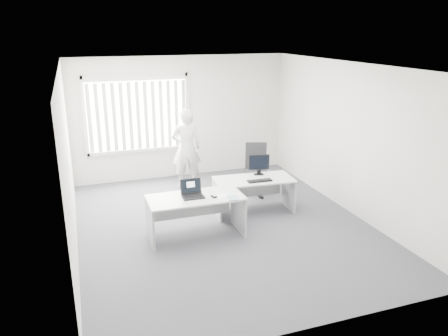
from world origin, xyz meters
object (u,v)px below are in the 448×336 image
object	(u,v)px
desk_near	(196,208)
monitor	(259,165)
office_chair	(256,178)
person	(186,148)
laptop	(193,190)
desk_far	(254,188)

from	to	relation	value
desk_near	monitor	distance (m)	1.76
office_chair	person	size ratio (longest dim) A/B	0.61
laptop	person	bearing A→B (deg)	79.20
person	monitor	xyz separation A→B (m)	(1.03, -1.61, -0.00)
desk_far	person	xyz separation A→B (m)	(-0.85, 1.80, 0.39)
desk_near	person	world-z (taller)	person
office_chair	laptop	world-z (taller)	office_chair
desk_far	person	world-z (taller)	person
laptop	desk_far	bearing A→B (deg)	26.92
person	desk_near	bearing A→B (deg)	86.81
person	monitor	distance (m)	1.91
monitor	laptop	bearing A→B (deg)	-137.97
desk_near	office_chair	bearing A→B (deg)	41.74
person	office_chair	bearing A→B (deg)	153.02
desk_near	laptop	bearing A→B (deg)	-153.72
desk_near	office_chair	size ratio (longest dim) A/B	1.47
office_chair	monitor	world-z (taller)	office_chair
office_chair	laptop	size ratio (longest dim) A/B	3.05
desk_far	person	bearing A→B (deg)	119.47
desk_far	monitor	distance (m)	0.47
desk_near	laptop	size ratio (longest dim) A/B	4.48
person	laptop	size ratio (longest dim) A/B	4.97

